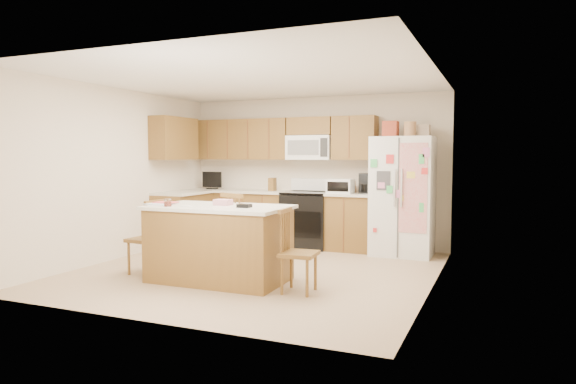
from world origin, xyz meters
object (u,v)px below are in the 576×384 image
at_px(refrigerator, 403,195).
at_px(windsor_chair_right, 297,253).
at_px(island, 219,243).
at_px(windsor_chair_left, 148,239).
at_px(windsor_chair_back, 241,234).
at_px(stove, 308,219).

xyz_separation_m(refrigerator, windsor_chair_right, (-0.68, -2.64, -0.48)).
distance_m(island, windsor_chair_left, 1.03).
height_order(refrigerator, windsor_chair_back, refrigerator).
distance_m(windsor_chair_left, windsor_chair_back, 1.19).
bearing_deg(refrigerator, windsor_chair_right, -104.51).
distance_m(windsor_chair_back, windsor_chair_right, 1.27).
bearing_deg(windsor_chair_left, windsor_chair_right, -2.47).
distance_m(stove, windsor_chair_right, 2.85).
bearing_deg(island, windsor_chair_left, -178.31).
distance_m(island, windsor_chair_right, 1.07).
distance_m(refrigerator, island, 3.10).
xyz_separation_m(island, windsor_chair_back, (-0.01, 0.57, 0.03)).
height_order(stove, island, stove).
bearing_deg(windsor_chair_back, stove, 84.91).
bearing_deg(windsor_chair_left, refrigerator, 42.64).
height_order(stove, windsor_chair_back, stove).
height_order(island, windsor_chair_left, island).
relative_size(island, windsor_chair_back, 1.69).
height_order(windsor_chair_back, windsor_chair_right, windsor_chair_back).
relative_size(windsor_chair_back, windsor_chair_right, 1.11).
bearing_deg(stove, windsor_chair_right, -71.86).
xyz_separation_m(island, windsor_chair_left, (-1.03, -0.03, -0.01)).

